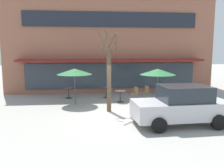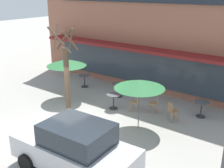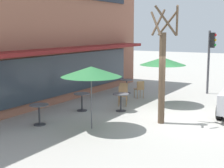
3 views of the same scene
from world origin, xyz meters
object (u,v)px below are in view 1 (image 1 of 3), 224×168
at_px(cafe_table_streetside, 120,94).
at_px(patio_umbrella_green_folded, 75,71).
at_px(cafe_table_mid_patio, 69,91).
at_px(cafe_chair_0, 162,92).
at_px(cafe_table_near_wall, 106,90).
at_px(parked_sedan, 181,105).
at_px(cafe_chair_1, 146,91).
at_px(cafe_table_by_tree, 169,89).
at_px(street_tree, 109,75).
at_px(patio_umbrella_cream_folded, 158,72).
at_px(cafe_chair_2, 135,92).

relative_size(cafe_table_streetside, patio_umbrella_green_folded, 0.35).
xyz_separation_m(cafe_table_mid_patio, cafe_chair_0, (6.29, -1.05, 0.01)).
xyz_separation_m(cafe_table_near_wall, cafe_table_streetside, (0.76, -1.49, 0.00)).
height_order(cafe_table_streetside, parked_sedan, parked_sedan).
xyz_separation_m(cafe_table_mid_patio, cafe_chair_1, (5.23, -0.70, 0.01)).
bearing_deg(parked_sedan, cafe_table_by_tree, 74.89).
bearing_deg(cafe_table_near_wall, patio_umbrella_green_folded, -138.16).
distance_m(cafe_table_mid_patio, street_tree, 4.74).
bearing_deg(street_tree, parked_sedan, -41.09).
relative_size(cafe_table_near_wall, street_tree, 0.18).
bearing_deg(patio_umbrella_cream_folded, parked_sedan, -90.44).
bearing_deg(cafe_chair_2, patio_umbrella_green_folded, -167.96).
relative_size(cafe_chair_1, cafe_chair_2, 1.00).
bearing_deg(cafe_table_mid_patio, cafe_chair_0, -9.50).
bearing_deg(cafe_table_streetside, cafe_chair_0, 9.85).
distance_m(patio_umbrella_cream_folded, cafe_chair_0, 2.30).
distance_m(patio_umbrella_green_folded, parked_sedan, 6.72).
xyz_separation_m(cafe_table_near_wall, cafe_table_by_tree, (4.60, 0.23, 0.00)).
bearing_deg(cafe_table_mid_patio, patio_umbrella_cream_folded, -25.34).
relative_size(cafe_table_near_wall, cafe_chair_0, 0.85).
bearing_deg(patio_umbrella_green_folded, cafe_chair_2, 12.04).
xyz_separation_m(cafe_table_streetside, cafe_chair_0, (2.92, 0.51, 0.01)).
height_order(cafe_table_streetside, street_tree, street_tree).
bearing_deg(patio_umbrella_cream_folded, cafe_chair_2, 125.70).
relative_size(cafe_table_near_wall, patio_umbrella_green_folded, 0.35).
xyz_separation_m(cafe_table_near_wall, cafe_chair_1, (2.62, -0.63, 0.01)).
xyz_separation_m(cafe_table_near_wall, parked_sedan, (2.83, -6.30, 0.36)).
height_order(patio_umbrella_green_folded, street_tree, street_tree).
bearing_deg(patio_umbrella_cream_folded, cafe_table_near_wall, 138.71).
xyz_separation_m(cafe_table_by_tree, parked_sedan, (-1.76, -6.53, 0.36)).
xyz_separation_m(cafe_chair_2, parked_sedan, (1.04, -5.28, 0.35)).
distance_m(patio_umbrella_cream_folded, street_tree, 3.24).
distance_m(cafe_table_mid_patio, parked_sedan, 8.39).
relative_size(cafe_table_near_wall, parked_sedan, 0.18).
distance_m(patio_umbrella_cream_folded, cafe_chair_2, 2.37).
height_order(cafe_table_streetside, cafe_table_by_tree, same).
xyz_separation_m(patio_umbrella_cream_folded, cafe_chair_0, (0.82, 1.54, -1.50)).
relative_size(cafe_table_near_wall, cafe_table_streetside, 1.00).
bearing_deg(patio_umbrella_cream_folded, cafe_table_by_tree, 57.71).
height_order(cafe_chair_2, parked_sedan, parked_sedan).
bearing_deg(patio_umbrella_green_folded, street_tree, -44.01).
bearing_deg(cafe_table_by_tree, cafe_chair_1, -156.59).
bearing_deg(parked_sedan, patio_umbrella_green_folded, 137.73).
bearing_deg(cafe_table_near_wall, cafe_table_by_tree, 2.84).
distance_m(parked_sedan, street_tree, 4.12).
relative_size(patio_umbrella_green_folded, street_tree, 0.51).
xyz_separation_m(cafe_chair_0, parked_sedan, (-0.85, -5.32, 0.35)).
height_order(patio_umbrella_cream_folded, street_tree, street_tree).
xyz_separation_m(cafe_table_near_wall, patio_umbrella_cream_folded, (2.86, -2.51, 1.51)).
xyz_separation_m(patio_umbrella_green_folded, parked_sedan, (4.90, -4.45, -1.14)).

